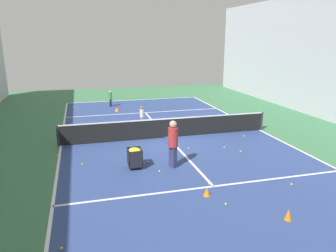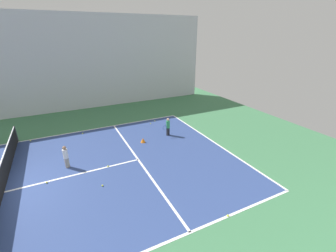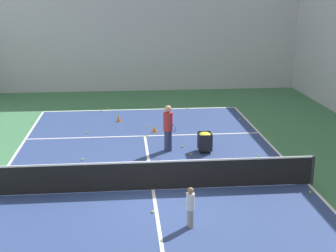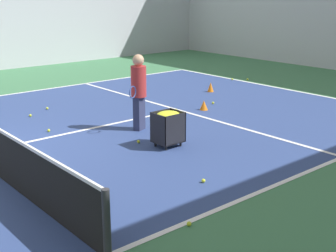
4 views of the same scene
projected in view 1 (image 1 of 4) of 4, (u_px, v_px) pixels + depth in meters
ground_plane at (168, 137)px, 15.82m from camera, size 34.00×34.00×0.00m
court_playing_area at (168, 137)px, 15.82m from camera, size 9.90×20.38×0.00m
line_baseline_near at (134, 100)px, 25.32m from camera, size 9.90×0.10×0.00m
line_sideline_left at (259, 130)px, 17.07m from camera, size 0.10×20.38×0.00m
line_sideline_right at (61, 146)px, 14.57m from camera, size 0.10×20.38×0.00m
line_service_near at (145, 113)px, 21.04m from camera, size 9.90×0.10×0.00m
line_service_far at (213, 186)px, 10.60m from camera, size 9.90×0.10×0.00m
line_centre_service at (168, 137)px, 15.82m from camera, size 0.10×11.21×0.00m
tennis_net at (168, 128)px, 15.69m from camera, size 10.20×0.10×0.96m
player_near_baseline at (110, 97)px, 22.83m from camera, size 0.29×0.55×1.11m
coach_at_net at (173, 141)px, 11.94m from camera, size 0.49×0.68×1.79m
child_midcourt at (142, 115)px, 17.70m from camera, size 0.27×0.27×1.11m
ball_cart at (135, 154)px, 11.97m from camera, size 0.50×0.57×0.76m
training_cone_0 at (117, 109)px, 21.42m from camera, size 0.28×0.28×0.26m
training_cone_1 at (288, 215)px, 8.61m from camera, size 0.21×0.21×0.31m
training_cone_2 at (207, 192)px, 9.94m from camera, size 0.23×0.23×0.26m
tennis_ball_0 at (57, 156)px, 13.27m from camera, size 0.07×0.07×0.07m
tennis_ball_1 at (74, 107)px, 22.53m from camera, size 0.07×0.07×0.07m
tennis_ball_3 at (209, 184)px, 10.71m from camera, size 0.07×0.07×0.07m
tennis_ball_4 at (189, 149)px, 14.12m from camera, size 0.07×0.07×0.07m
tennis_ball_5 at (150, 117)px, 19.64m from camera, size 0.07×0.07×0.07m
tennis_ball_6 at (160, 171)px, 11.72m from camera, size 0.07×0.07×0.07m
tennis_ball_7 at (174, 118)px, 19.50m from camera, size 0.07×0.07×0.07m
tennis_ball_8 at (61, 248)px, 7.43m from camera, size 0.07×0.07×0.07m
tennis_ball_9 at (241, 152)px, 13.74m from camera, size 0.07×0.07×0.07m
tennis_ball_10 at (148, 162)px, 12.58m from camera, size 0.07×0.07×0.07m
tennis_ball_11 at (82, 164)px, 12.37m from camera, size 0.07×0.07×0.07m
tennis_ball_12 at (244, 136)px, 15.91m from camera, size 0.07×0.07×0.07m
tennis_ball_13 at (256, 128)px, 17.26m from camera, size 0.07×0.07×0.07m
tennis_ball_15 at (292, 184)px, 10.67m from camera, size 0.07×0.07×0.07m
tennis_ball_16 at (224, 147)px, 14.28m from camera, size 0.07×0.07×0.07m
tennis_ball_17 at (226, 204)px, 9.41m from camera, size 0.07×0.07×0.07m
tennis_ball_18 at (73, 125)px, 17.95m from camera, size 0.07×0.07×0.07m
tennis_ball_20 at (66, 140)px, 15.23m from camera, size 0.07×0.07×0.07m
tennis_ball_21 at (78, 108)px, 22.18m from camera, size 0.07×0.07×0.07m
tennis_ball_22 at (162, 128)px, 17.26m from camera, size 0.07×0.07×0.07m
tennis_ball_23 at (208, 104)px, 23.70m from camera, size 0.07×0.07×0.07m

